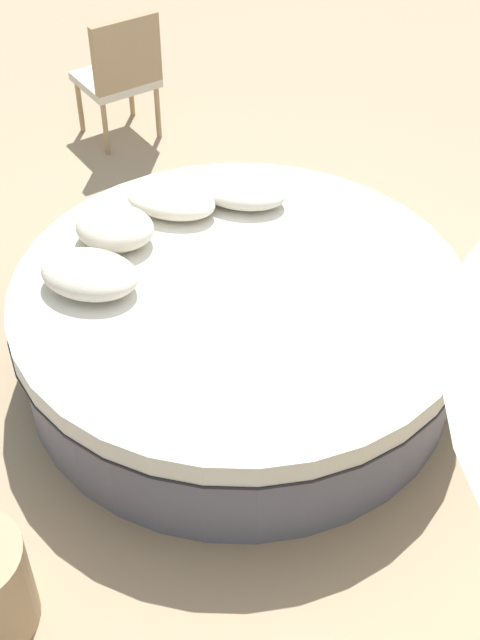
{
  "coord_description": "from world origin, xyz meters",
  "views": [
    {
      "loc": [
        -1.09,
        3.22,
        3.38
      ],
      "look_at": [
        0.0,
        0.0,
        0.35
      ],
      "focal_mm": 48.71,
      "sensor_mm": 36.0,
      "label": 1
    }
  ],
  "objects_px": {
    "throw_pillow_1": "(171,201)",
    "throw_pillow_2": "(115,228)",
    "patio_chair": "(121,71)",
    "throw_pillow_0": "(240,190)",
    "round_bed": "(240,327)",
    "throw_pillow_3": "(89,274)"
  },
  "relations": [
    {
      "from": "throw_pillow_1",
      "to": "patio_chair",
      "type": "xyz_separation_m",
      "value": [
        1.04,
        -1.58,
        -0.1
      ]
    },
    {
      "from": "throw_pillow_1",
      "to": "throw_pillow_2",
      "type": "relative_size",
      "value": 1.21
    },
    {
      "from": "round_bed",
      "to": "patio_chair",
      "type": "relative_size",
      "value": 2.41
    },
    {
      "from": "round_bed",
      "to": "patio_chair",
      "type": "xyz_separation_m",
      "value": [
        1.61,
        -2.07,
        0.26
      ]
    },
    {
      "from": "round_bed",
      "to": "throw_pillow_2",
      "type": "xyz_separation_m",
      "value": [
        0.75,
        -0.13,
        0.38
      ]
    },
    {
      "from": "throw_pillow_2",
      "to": "patio_chair",
      "type": "relative_size",
      "value": 0.44
    },
    {
      "from": "round_bed",
      "to": "patio_chair",
      "type": "distance_m",
      "value": 2.64
    },
    {
      "from": "throw_pillow_3",
      "to": "throw_pillow_1",
      "type": "bearing_deg",
      "value": -99.8
    },
    {
      "from": "round_bed",
      "to": "throw_pillow_2",
      "type": "relative_size",
      "value": 5.52
    },
    {
      "from": "throw_pillow_0",
      "to": "throw_pillow_3",
      "type": "height_order",
      "value": "throw_pillow_3"
    },
    {
      "from": "throw_pillow_1",
      "to": "patio_chair",
      "type": "relative_size",
      "value": 0.53
    },
    {
      "from": "throw_pillow_2",
      "to": "patio_chair",
      "type": "bearing_deg",
      "value": -65.94
    },
    {
      "from": "throw_pillow_0",
      "to": "patio_chair",
      "type": "relative_size",
      "value": 0.55
    },
    {
      "from": "throw_pillow_1",
      "to": "throw_pillow_3",
      "type": "relative_size",
      "value": 1.01
    },
    {
      "from": "throw_pillow_2",
      "to": "throw_pillow_1",
      "type": "bearing_deg",
      "value": -116.03
    },
    {
      "from": "round_bed",
      "to": "throw_pillow_1",
      "type": "distance_m",
      "value": 0.84
    },
    {
      "from": "throw_pillow_2",
      "to": "patio_chair",
      "type": "distance_m",
      "value": 2.12
    },
    {
      "from": "throw_pillow_0",
      "to": "throw_pillow_1",
      "type": "relative_size",
      "value": 1.04
    },
    {
      "from": "round_bed",
      "to": "throw_pillow_1",
      "type": "relative_size",
      "value": 4.57
    },
    {
      "from": "patio_chair",
      "to": "round_bed",
      "type": "bearing_deg",
      "value": -104.92
    },
    {
      "from": "throw_pillow_0",
      "to": "throw_pillow_2",
      "type": "xyz_separation_m",
      "value": [
        0.5,
        0.59,
        0.02
      ]
    },
    {
      "from": "throw_pillow_1",
      "to": "throw_pillow_3",
      "type": "bearing_deg",
      "value": 80.2
    }
  ]
}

